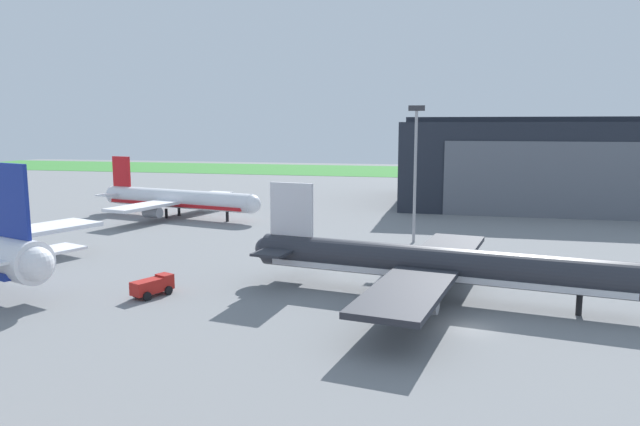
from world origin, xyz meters
TOP-DOWN VIEW (x-y plane):
  - ground_plane at (0.00, 0.00)m, footprint 440.00×440.00m
  - grass_field_strip at (0.00, 178.34)m, footprint 440.00×56.00m
  - maintenance_hangar at (24.35, 88.41)m, footprint 75.74×42.29m
  - airliner_far_left at (-54.18, 52.02)m, footprint 35.98×32.13m
  - airliner_near_left at (-3.42, 8.18)m, footprint 41.52×36.44m
  - stair_truck at (-32.10, 2.53)m, footprint 3.32×4.78m
  - apron_light_mast at (-7.92, 37.82)m, footprint 2.40×0.50m

SIDE VIEW (x-z plane):
  - ground_plane at x=0.00m, z-range 0.00..0.00m
  - grass_field_strip at x=0.00m, z-range 0.00..0.08m
  - stair_truck at x=-32.10m, z-range 0.11..2.14m
  - airliner_far_left at x=-54.18m, z-range -2.25..9.19m
  - airliner_near_left at x=-3.42m, z-range -2.12..9.23m
  - maintenance_hangar at x=24.35m, z-range -0.46..19.02m
  - apron_light_mast at x=-7.92m, z-range 1.66..22.19m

